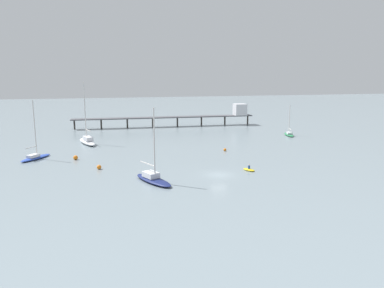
# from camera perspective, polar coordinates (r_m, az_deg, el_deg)

# --- Properties ---
(ground_plane) EXTENTS (400.00, 400.00, 0.00)m
(ground_plane) POSITION_cam_1_polar(r_m,az_deg,el_deg) (63.21, 4.18, -4.74)
(ground_plane) COLOR gray
(pier) EXTENTS (57.29, 4.65, 6.83)m
(pier) POSITION_cam_1_polar(r_m,az_deg,el_deg) (120.12, 1.34, 4.65)
(pier) COLOR #4C4C51
(pier) RESTS_ON ground_plane
(sailboat_white) EXTENTS (5.34, 9.99, 14.78)m
(sailboat_white) POSITION_cam_1_polar(r_m,az_deg,el_deg) (93.02, -15.75, 0.53)
(sailboat_white) COLOR white
(sailboat_white) RESTS_ON ground_plane
(sailboat_blue) EXTENTS (5.91, 7.32, 11.75)m
(sailboat_blue) POSITION_cam_1_polar(r_m,az_deg,el_deg) (80.34, -22.91, -1.70)
(sailboat_blue) COLOR #2D4CB7
(sailboat_blue) RESTS_ON ground_plane
(sailboat_navy) EXTENTS (6.15, 9.18, 11.82)m
(sailboat_navy) POSITION_cam_1_polar(r_m,az_deg,el_deg) (59.26, -6.02, -5.17)
(sailboat_navy) COLOR navy
(sailboat_navy) RESTS_ON ground_plane
(sailboat_green) EXTENTS (3.20, 6.63, 8.33)m
(sailboat_green) POSITION_cam_1_polar(r_m,az_deg,el_deg) (105.07, 14.65, 1.54)
(sailboat_green) COLOR #287F4C
(sailboat_green) RESTS_ON ground_plane
(dinghy_yellow) EXTENTS (2.08, 2.62, 1.14)m
(dinghy_yellow) POSITION_cam_1_polar(r_m,az_deg,el_deg) (66.38, 8.72, -3.88)
(dinghy_yellow) COLOR yellow
(dinghy_yellow) RESTS_ON ground_plane
(mooring_buoy_mid) EXTENTS (0.63, 0.63, 0.63)m
(mooring_buoy_mid) POSITION_cam_1_polar(r_m,az_deg,el_deg) (82.03, 5.07, -0.87)
(mooring_buoy_mid) COLOR orange
(mooring_buoy_mid) RESTS_ON ground_plane
(mooring_buoy_near) EXTENTS (0.89, 0.89, 0.89)m
(mooring_buoy_near) POSITION_cam_1_polar(r_m,az_deg,el_deg) (77.12, -17.42, -2.00)
(mooring_buoy_near) COLOR orange
(mooring_buoy_near) RESTS_ON ground_plane
(mooring_buoy_far) EXTENTS (0.81, 0.81, 0.81)m
(mooring_buoy_far) POSITION_cam_1_polar(r_m,az_deg,el_deg) (68.54, -14.06, -3.45)
(mooring_buoy_far) COLOR orange
(mooring_buoy_far) RESTS_ON ground_plane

